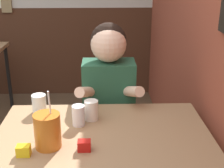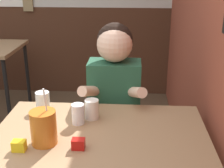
# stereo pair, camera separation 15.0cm
# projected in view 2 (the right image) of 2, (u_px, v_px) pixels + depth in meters

# --- Properties ---
(main_table) EXTENTS (1.09, 0.72, 0.78)m
(main_table) POSITION_uv_depth(u_px,v_px,m) (100.00, 146.00, 1.60)
(main_table) COLOR #93704C
(main_table) RESTS_ON ground_plane
(person_seated) EXTENTS (0.42, 0.42, 1.24)m
(person_seated) POSITION_uv_depth(u_px,v_px,m) (114.00, 107.00, 2.10)
(person_seated) COLOR #235138
(person_seated) RESTS_ON ground_plane
(cocktail_pitcher) EXTENTS (0.12, 0.12, 0.29)m
(cocktail_pitcher) POSITION_uv_depth(u_px,v_px,m) (44.00, 127.00, 1.46)
(cocktail_pitcher) COLOR #C6661E
(cocktail_pitcher) RESTS_ON main_table
(glass_near_pitcher) EXTENTS (0.07, 0.07, 0.11)m
(glass_near_pitcher) POSITION_uv_depth(u_px,v_px,m) (78.00, 114.00, 1.66)
(glass_near_pitcher) COLOR silver
(glass_near_pitcher) RESTS_ON main_table
(glass_center) EXTENTS (0.08, 0.08, 0.11)m
(glass_center) POSITION_uv_depth(u_px,v_px,m) (43.00, 101.00, 1.82)
(glass_center) COLOR silver
(glass_center) RESTS_ON main_table
(glass_far_side) EXTENTS (0.08, 0.08, 0.11)m
(glass_far_side) POSITION_uv_depth(u_px,v_px,m) (92.00, 109.00, 1.71)
(glass_far_side) COLOR silver
(glass_far_side) RESTS_ON main_table
(condiment_ketchup) EXTENTS (0.06, 0.04, 0.05)m
(condiment_ketchup) POSITION_uv_depth(u_px,v_px,m) (78.00, 144.00, 1.44)
(condiment_ketchup) COLOR #B7140F
(condiment_ketchup) RESTS_ON main_table
(condiment_mustard) EXTENTS (0.06, 0.04, 0.05)m
(condiment_mustard) POSITION_uv_depth(u_px,v_px,m) (19.00, 146.00, 1.42)
(condiment_mustard) COLOR yellow
(condiment_mustard) RESTS_ON main_table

